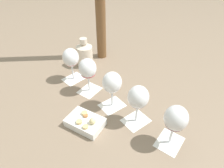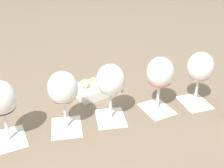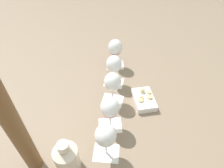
# 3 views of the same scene
# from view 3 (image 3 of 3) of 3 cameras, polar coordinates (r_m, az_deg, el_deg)

# --- Properties ---
(ground_plane) EXTENTS (8.00, 8.00, 0.00)m
(ground_plane) POSITION_cam_3_polar(r_m,az_deg,el_deg) (1.10, -0.07, -4.92)
(ground_plane) COLOR #7F6B56
(tasting_card_0) EXTENTS (0.14, 0.14, 0.00)m
(tasting_card_0) POSITION_cam_3_polar(r_m,az_deg,el_deg) (0.92, -1.64, -19.02)
(tasting_card_0) COLOR white
(tasting_card_0) RESTS_ON ground_plane
(tasting_card_1) EXTENTS (0.14, 0.14, 0.00)m
(tasting_card_1) POSITION_cam_3_polar(r_m,az_deg,el_deg) (1.00, -0.50, -11.73)
(tasting_card_1) COLOR white
(tasting_card_1) RESTS_ON ground_plane
(tasting_card_2) EXTENTS (0.13, 0.14, 0.00)m
(tasting_card_2) POSITION_cam_3_polar(r_m,az_deg,el_deg) (1.10, 0.11, -4.61)
(tasting_card_2) COLOR white
(tasting_card_2) RESTS_ON ground_plane
(tasting_card_3) EXTENTS (0.13, 0.14, 0.00)m
(tasting_card_3) POSITION_cam_3_polar(r_m,az_deg,el_deg) (1.20, 0.53, 0.48)
(tasting_card_3) COLOR white
(tasting_card_3) RESTS_ON ground_plane
(tasting_card_4) EXTENTS (0.14, 0.14, 0.00)m
(tasting_card_4) POSITION_cam_3_polar(r_m,az_deg,el_deg) (1.33, 0.88, 5.42)
(tasting_card_4) COLOR white
(tasting_card_4) RESTS_ON ground_plane
(wine_glass_0) EXTENTS (0.09, 0.09, 0.19)m
(wine_glass_0) POSITION_cam_3_polar(r_m,az_deg,el_deg) (0.81, -1.83, -14.79)
(wine_glass_0) COLOR white
(wine_glass_0) RESTS_ON tasting_card_0
(wine_glass_1) EXTENTS (0.09, 0.09, 0.19)m
(wine_glass_1) POSITION_cam_3_polar(r_m,az_deg,el_deg) (0.89, -0.56, -6.96)
(wine_glass_1) COLOR white
(wine_glass_1) RESTS_ON tasting_card_1
(wine_glass_2) EXTENTS (0.09, 0.09, 0.19)m
(wine_glass_2) POSITION_cam_3_polar(r_m,az_deg,el_deg) (1.01, 0.12, 0.33)
(wine_glass_2) COLOR white
(wine_glass_2) RESTS_ON tasting_card_2
(wine_glass_3) EXTENTS (0.09, 0.09, 0.19)m
(wine_glass_3) POSITION_cam_3_polar(r_m,az_deg,el_deg) (1.11, 0.58, 5.36)
(wine_glass_3) COLOR white
(wine_glass_3) RESTS_ON tasting_card_3
(wine_glass_4) EXTENTS (0.09, 0.09, 0.19)m
(wine_glass_4) POSITION_cam_3_polar(r_m,az_deg,el_deg) (1.25, 0.95, 10.11)
(wine_glass_4) COLOR white
(wine_glass_4) RESTS_ON tasting_card_4
(ceramic_vase) EXTENTS (0.10, 0.10, 0.18)m
(ceramic_vase) POSITION_cam_3_polar(r_m,az_deg,el_deg) (0.85, -12.82, -19.80)
(ceramic_vase) COLOR beige
(ceramic_vase) RESTS_ON ground_plane
(snack_dish) EXTENTS (0.18, 0.19, 0.06)m
(snack_dish) POSITION_cam_3_polar(r_m,az_deg,el_deg) (1.09, 9.07, -4.33)
(snack_dish) COLOR white
(snack_dish) RESTS_ON ground_plane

